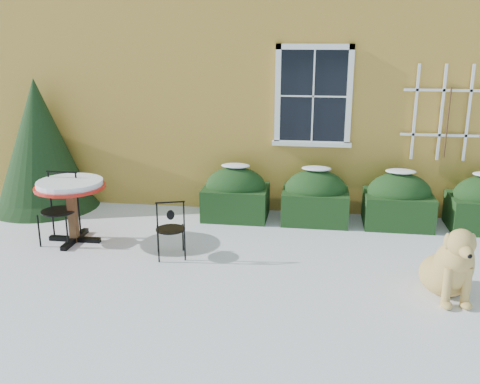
% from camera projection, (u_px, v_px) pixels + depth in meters
% --- Properties ---
extents(ground, '(80.00, 80.00, 0.00)m').
position_uv_depth(ground, '(228.00, 286.00, 6.45)').
color(ground, white).
rests_on(ground, ground).
extents(house, '(12.40, 8.40, 6.40)m').
position_uv_depth(house, '(278.00, 22.00, 12.19)').
color(house, gold).
rests_on(house, ground).
extents(hedge_row, '(4.95, 0.80, 0.91)m').
position_uv_depth(hedge_row, '(356.00, 199.00, 8.52)').
color(hedge_row, black).
rests_on(hedge_row, ground).
extents(evergreen_shrub, '(1.85, 1.85, 2.24)m').
position_uv_depth(evergreen_shrub, '(41.00, 157.00, 9.22)').
color(evergreen_shrub, black).
rests_on(evergreen_shrub, ground).
extents(bistro_table, '(1.00, 1.00, 0.93)m').
position_uv_depth(bistro_table, '(71.00, 191.00, 7.65)').
color(bistro_table, black).
rests_on(bistro_table, ground).
extents(patio_chair_near, '(0.47, 0.47, 0.84)m').
position_uv_depth(patio_chair_near, '(171.00, 228.00, 7.19)').
color(patio_chair_near, black).
rests_on(patio_chair_near, ground).
extents(patio_chair_far, '(0.49, 0.49, 1.02)m').
position_uv_depth(patio_chair_far, '(60.00, 208.00, 7.74)').
color(patio_chair_far, black).
rests_on(patio_chair_far, ground).
extents(dog, '(0.66, 1.05, 0.93)m').
position_uv_depth(dog, '(451.00, 267.00, 6.08)').
color(dog, '#D8B261').
rests_on(dog, ground).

